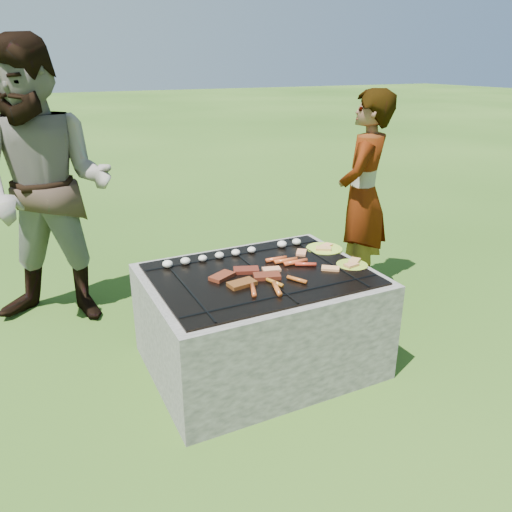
{
  "coord_description": "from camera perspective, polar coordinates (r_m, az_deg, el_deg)",
  "views": [
    {
      "loc": [
        -1.19,
        -2.38,
        1.76
      ],
      "look_at": [
        0.0,
        0.05,
        0.7
      ],
      "focal_mm": 35.0,
      "sensor_mm": 36.0,
      "label": 1
    }
  ],
  "objects": [
    {
      "name": "lawn",
      "position": [
        3.19,
        0.4,
        -12.08
      ],
      "size": [
        60.0,
        60.0,
        0.0
      ],
      "primitive_type": "plane",
      "color": "#264912",
      "rests_on": "ground"
    },
    {
      "name": "pork_slabs",
      "position": [
        2.82,
        -1.28,
        -2.37
      ],
      "size": [
        0.4,
        0.28,
        0.02
      ],
      "color": "#99351B",
      "rests_on": "fire_pit"
    },
    {
      "name": "sausages",
      "position": [
        2.88,
        3.15,
        -1.84
      ],
      "size": [
        0.54,
        0.47,
        0.03
      ],
      "color": "orange",
      "rests_on": "fire_pit"
    },
    {
      "name": "bystander",
      "position": [
        3.64,
        -22.9,
        7.08
      ],
      "size": [
        1.17,
        1.08,
        1.93
      ],
      "primitive_type": "imported",
      "rotation": [
        0.0,
        0.0,
        -0.47
      ],
      "color": "gray",
      "rests_on": "ground"
    },
    {
      "name": "bread_on_grate",
      "position": [
        3.03,
        5.16,
        -0.83
      ],
      "size": [
        0.44,
        0.41,
        0.01
      ],
      "color": "#FBB980",
      "rests_on": "fire_pit"
    },
    {
      "name": "mushrooms",
      "position": [
        3.14,
        -2.69,
        0.37
      ],
      "size": [
        0.95,
        0.06,
        0.04
      ],
      "color": "#F2E8CD",
      "rests_on": "fire_pit"
    },
    {
      "name": "plate_near",
      "position": [
        3.08,
        10.94,
        -0.98
      ],
      "size": [
        0.25,
        0.25,
        0.03
      ],
      "color": "gold",
      "rests_on": "fire_pit"
    },
    {
      "name": "cook",
      "position": [
        3.94,
        12.1,
        6.71
      ],
      "size": [
        0.69,
        0.66,
        1.58
      ],
      "primitive_type": "imported",
      "rotation": [
        0.0,
        0.0,
        3.82
      ],
      "color": "gray",
      "rests_on": "ground"
    },
    {
      "name": "fire_pit",
      "position": [
        3.04,
        0.42,
        -7.65
      ],
      "size": [
        1.3,
        1.0,
        0.62
      ],
      "color": "#A29B90",
      "rests_on": "ground"
    },
    {
      "name": "plate_far",
      "position": [
        3.3,
        7.8,
        0.81
      ],
      "size": [
        0.3,
        0.3,
        0.03
      ],
      "color": "yellow",
      "rests_on": "fire_pit"
    }
  ]
}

